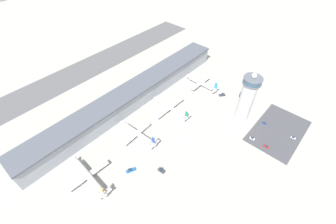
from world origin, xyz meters
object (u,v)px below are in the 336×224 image
(service_truck_catering, at_px, (222,95))
(service_truck_baggage, at_px, (161,170))
(car_blue_compact, at_px, (264,123))
(airplane_gate_delta, at_px, (201,83))
(service_truck_fuel, at_px, (131,170))
(car_grey_coupe, at_px, (266,146))
(car_silver_sedan, at_px, (293,138))
(control_tower, at_px, (247,98))
(airplane_gate_alpha, at_px, (88,176))
(airplane_gate_bravo, at_px, (137,133))
(airplane_gate_charlie, at_px, (170,108))
(car_maroon_suv, at_px, (252,138))

(service_truck_catering, height_order, service_truck_baggage, service_truck_catering)
(service_truck_baggage, distance_m, car_blue_compact, 110.26)
(airplane_gate_delta, relative_size, service_truck_fuel, 5.27)
(car_grey_coupe, distance_m, car_blue_compact, 28.43)
(service_truck_baggage, xyz_separation_m, car_silver_sedan, (103.59, -66.07, -0.43))
(control_tower, relative_size, airplane_gate_alpha, 1.16)
(airplane_gate_bravo, distance_m, car_grey_coupe, 113.74)
(airplane_gate_delta, xyz_separation_m, car_silver_sedan, (-6.70, -106.90, -3.91))
(control_tower, xyz_separation_m, airplane_gate_charlie, (-40.32, 57.75, -20.35))
(airplane_gate_charlie, height_order, car_maroon_suv, airplane_gate_charlie)
(car_grey_coupe, distance_m, car_silver_sedan, 29.11)
(airplane_gate_alpha, relative_size, service_truck_catering, 6.59)
(car_grey_coupe, height_order, car_maroon_suv, car_maroon_suv)
(airplane_gate_alpha, bearing_deg, airplane_gate_delta, 1.52)
(car_silver_sedan, height_order, car_blue_compact, car_silver_sedan)
(service_truck_fuel, height_order, car_maroon_suv, service_truck_fuel)
(control_tower, height_order, service_truck_catering, control_tower)
(service_truck_baggage, height_order, car_blue_compact, service_truck_baggage)
(service_truck_fuel, relative_size, car_silver_sedan, 1.87)
(service_truck_fuel, height_order, car_blue_compact, service_truck_fuel)
(control_tower, distance_m, airplane_gate_charlie, 73.32)
(car_silver_sedan, relative_size, car_maroon_suv, 0.90)
(airplane_gate_charlie, xyz_separation_m, service_truck_baggage, (-56.48, -40.04, -3.42))
(service_truck_fuel, bearing_deg, service_truck_catering, -2.16)
(airplane_gate_bravo, height_order, service_truck_catering, airplane_gate_bravo)
(car_grey_coupe, relative_size, car_silver_sedan, 1.18)
(airplane_gate_bravo, distance_m, car_maroon_suv, 103.34)
(control_tower, xyz_separation_m, airplane_gate_delta, (13.49, 58.54, -20.29))
(airplane_gate_alpha, xyz_separation_m, service_truck_baggage, (41.86, -36.78, -3.58))
(service_truck_fuel, relative_size, car_maroon_suv, 1.68)
(car_silver_sedan, bearing_deg, control_tower, 97.99)
(control_tower, distance_m, car_blue_compact, 32.79)
(service_truck_baggage, bearing_deg, control_tower, -10.37)
(service_truck_fuel, bearing_deg, airplane_gate_charlie, 16.67)
(service_truck_fuel, relative_size, car_grey_coupe, 1.58)
(airplane_gate_delta, xyz_separation_m, car_maroon_suv, (-32.03, -79.62, -3.89))
(car_grey_coupe, bearing_deg, airplane_gate_alpha, 143.45)
(service_truck_baggage, bearing_deg, airplane_gate_delta, 20.31)
(service_truck_catering, height_order, car_grey_coupe, service_truck_catering)
(airplane_gate_delta, distance_m, service_truck_fuel, 128.39)
(airplane_gate_bravo, relative_size, airplane_gate_charlie, 0.97)
(airplane_gate_delta, bearing_deg, car_silver_sedan, -93.59)
(airplane_gate_charlie, distance_m, airplane_gate_delta, 53.82)
(service_truck_catering, distance_m, car_maroon_suv, 62.21)
(airplane_gate_delta, bearing_deg, service_truck_fuel, -169.90)
(service_truck_catering, xyz_separation_m, car_silver_sedan, (-8.41, -79.55, -0.48))
(control_tower, relative_size, airplane_gate_charlie, 1.17)
(airplane_gate_alpha, xyz_separation_m, service_truck_catering, (153.87, -23.30, -3.53))
(car_maroon_suv, bearing_deg, airplane_gate_charlie, 105.45)
(airplane_gate_charlie, bearing_deg, airplane_gate_alpha, -178.10)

